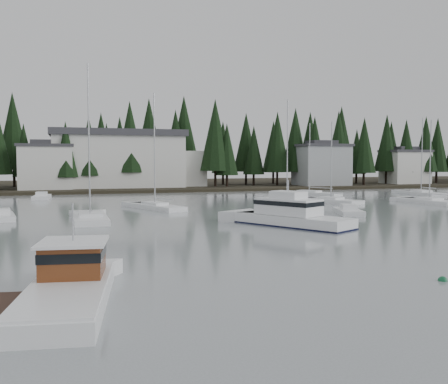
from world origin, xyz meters
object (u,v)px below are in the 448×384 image
object	(u,v)px
sailboat_1	(429,203)
sailboat_2	(287,206)
sailboat_9	(90,220)
house_east_a	(321,164)
cabin_cruiser_center	(291,218)
harbor_inn	(129,160)
runabout_4	(2,218)
house_east_b	(405,166)
sailboat_5	(155,208)
sailboat_8	(331,202)
runabout_1	(349,213)
runabout_3	(42,198)
sailboat_4	(309,195)
sailboat_6	(421,194)
house_west	(46,166)
lobster_boat_brown	(66,291)

from	to	relation	value
sailboat_1	sailboat_2	xyz separation A→B (m)	(-19.48, 1.18, 0.01)
sailboat_9	sailboat_1	bearing A→B (deg)	-81.34
house_east_a	cabin_cruiser_center	world-z (taller)	house_east_a
harbor_inn	runabout_4	world-z (taller)	harbor_inn
house_east_b	sailboat_5	distance (m)	73.72
harbor_inn	cabin_cruiser_center	world-z (taller)	harbor_inn
harbor_inn	sailboat_2	bearing A→B (deg)	-71.99
cabin_cruiser_center	sailboat_8	size ratio (longest dim) A/B	0.95
sailboat_8	runabout_1	world-z (taller)	sailboat_8
house_east_a	runabout_1	distance (m)	53.43
cabin_cruiser_center	runabout_4	world-z (taller)	cabin_cruiser_center
sailboat_2	runabout_3	size ratio (longest dim) A/B	2.48
sailboat_9	runabout_1	distance (m)	25.67
house_east_b	sailboat_4	xyz separation A→B (m)	(-35.00, -22.41, -4.35)
house_east_a	harbor_inn	bearing A→B (deg)	173.64
harbor_inn	sailboat_4	bearing A→B (deg)	-43.64
sailboat_6	runabout_3	world-z (taller)	sailboat_6
sailboat_5	runabout_4	xyz separation A→B (m)	(-15.38, -6.29, 0.05)
runabout_4	sailboat_8	bearing A→B (deg)	-87.22
house_east_b	sailboat_1	xyz separation A→B (m)	(-27.56, -41.63, -4.35)
house_east_b	sailboat_4	size ratio (longest dim) A/B	0.79
house_east_b	runabout_3	size ratio (longest dim) A/B	1.78
house_west	lobster_boat_brown	bearing A→B (deg)	-86.92
house_east_b	harbor_inn	bearing A→B (deg)	177.80
house_east_a	lobster_boat_brown	world-z (taller)	house_east_a
house_east_a	runabout_3	distance (m)	56.58
house_east_b	runabout_4	world-z (taller)	house_east_b
runabout_3	harbor_inn	bearing A→B (deg)	-32.02
sailboat_2	cabin_cruiser_center	bearing A→B (deg)	158.08
lobster_boat_brown	sailboat_9	size ratio (longest dim) A/B	0.61
harbor_inn	runabout_1	xyz separation A→B (m)	(16.42, -52.55, -5.64)
sailboat_8	lobster_boat_brown	bearing A→B (deg)	118.06
sailboat_6	sailboat_9	distance (m)	57.18
house_east_b	sailboat_4	distance (m)	41.79
lobster_boat_brown	sailboat_1	xyz separation A→B (m)	(44.43, 33.94, -0.43)
sailboat_9	runabout_1	bearing A→B (deg)	-94.27
runabout_4	sailboat_2	bearing A→B (deg)	-90.71
sailboat_2	house_east_b	bearing A→B (deg)	-48.16
house_west	house_east_b	bearing A→B (deg)	0.75
sailboat_4	house_east_a	bearing A→B (deg)	-61.92
cabin_cruiser_center	sailboat_5	world-z (taller)	sailboat_5
lobster_boat_brown	sailboat_6	bearing A→B (deg)	-40.24
sailboat_4	runabout_1	xyz separation A→B (m)	(-9.54, -27.80, 0.08)
harbor_inn	sailboat_8	distance (m)	45.23
cabin_cruiser_center	sailboat_6	world-z (taller)	sailboat_6
lobster_boat_brown	cabin_cruiser_center	xyz separation A→B (m)	(17.91, 18.60, 0.19)
sailboat_1	sailboat_4	xyz separation A→B (m)	(-7.44, 19.22, -0.00)
house_east_a	sailboat_4	size ratio (longest dim) A/B	0.88
harbor_inn	sailboat_1	xyz separation A→B (m)	(33.39, -43.97, -5.72)
house_east_b	sailboat_4	world-z (taller)	sailboat_4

